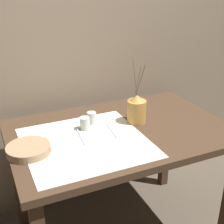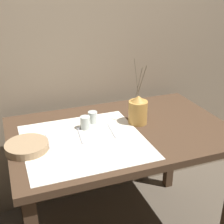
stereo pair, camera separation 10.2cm
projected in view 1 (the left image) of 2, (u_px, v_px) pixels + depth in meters
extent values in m
cube|color=gray|center=(87.00, 41.00, 2.07)|extent=(7.00, 0.06, 2.40)
cube|color=#422D1E|center=(120.00, 133.00, 1.81)|extent=(1.26, 0.82, 0.04)
cube|color=#422D1E|center=(18.00, 180.00, 2.04)|extent=(0.06, 0.06, 0.75)
cube|color=#422D1E|center=(165.00, 144.00, 2.47)|extent=(0.06, 0.06, 0.75)
cube|color=silver|center=(86.00, 142.00, 1.66)|extent=(0.64, 0.62, 0.00)
cylinder|color=#B7843D|center=(137.00, 112.00, 1.86)|extent=(0.11, 0.11, 0.14)
cone|color=#B7843D|center=(137.00, 98.00, 1.82)|extent=(0.08, 0.08, 0.04)
cylinder|color=brown|center=(135.00, 77.00, 1.78)|extent=(0.03, 0.02, 0.22)
cylinder|color=brown|center=(141.00, 80.00, 1.78)|extent=(0.03, 0.05, 0.18)
cylinder|color=brown|center=(138.00, 82.00, 1.77)|extent=(0.03, 0.01, 0.17)
cylinder|color=#9E7F5B|center=(28.00, 149.00, 1.55)|extent=(0.22, 0.22, 0.04)
cylinder|color=#B7C1BC|center=(85.00, 123.00, 1.78)|extent=(0.06, 0.06, 0.07)
cylinder|color=#B7C1BC|center=(92.00, 118.00, 1.85)|extent=(0.06, 0.06, 0.07)
cube|color=#A8A8AD|center=(49.00, 144.00, 1.63)|extent=(0.01, 0.18, 0.00)
cube|color=#A8A8AD|center=(81.00, 137.00, 1.70)|extent=(0.03, 0.18, 0.00)
sphere|color=#A8A8AD|center=(78.00, 129.00, 1.78)|extent=(0.02, 0.02, 0.02)
cube|color=#A8A8AD|center=(112.00, 130.00, 1.78)|extent=(0.03, 0.18, 0.00)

